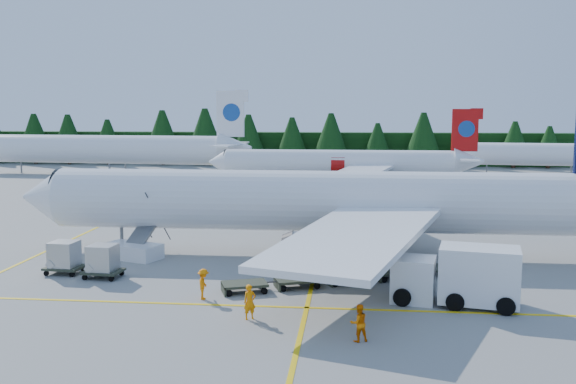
# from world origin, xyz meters

# --- Properties ---
(ground) EXTENTS (320.00, 320.00, 0.00)m
(ground) POSITION_xyz_m (0.00, 0.00, 0.00)
(ground) COLOR gray
(ground) RESTS_ON ground
(taxi_stripe_a) EXTENTS (0.25, 120.00, 0.01)m
(taxi_stripe_a) POSITION_xyz_m (-14.00, 20.00, 0.01)
(taxi_stripe_a) COLOR yellow
(taxi_stripe_a) RESTS_ON ground
(taxi_stripe_b) EXTENTS (0.25, 120.00, 0.01)m
(taxi_stripe_b) POSITION_xyz_m (6.00, 20.00, 0.01)
(taxi_stripe_b) COLOR yellow
(taxi_stripe_b) RESTS_ON ground
(taxi_stripe_cross) EXTENTS (80.00, 0.25, 0.01)m
(taxi_stripe_cross) POSITION_xyz_m (0.00, -6.00, 0.01)
(taxi_stripe_cross) COLOR yellow
(taxi_stripe_cross) RESTS_ON ground
(treeline_hedge) EXTENTS (220.00, 4.00, 6.00)m
(treeline_hedge) POSITION_xyz_m (0.00, 82.00, 3.00)
(treeline_hedge) COLOR black
(treeline_hedge) RESTS_ON ground
(airliner_navy) EXTENTS (43.36, 35.72, 12.62)m
(airliner_navy) POSITION_xyz_m (4.62, 6.52, 3.79)
(airliner_navy) COLOR white
(airliner_navy) RESTS_ON ground
(airliner_red) EXTENTS (35.65, 29.36, 10.37)m
(airliner_red) POSITION_xyz_m (5.81, 47.04, 3.12)
(airliner_red) COLOR white
(airliner_red) RESTS_ON ground
(airliner_far_left) EXTENTS (45.06, 7.43, 13.10)m
(airliner_far_left) POSITION_xyz_m (-32.13, 59.46, 4.11)
(airliner_far_left) COLOR white
(airliner_far_left) RESTS_ON ground
(airliner_far_right) EXTENTS (36.04, 6.39, 10.48)m
(airliner_far_right) POSITION_xyz_m (40.38, 66.19, 3.29)
(airliner_far_right) COLOR white
(airliner_far_right) RESTS_ON ground
(airstairs) EXTENTS (4.49, 6.00, 3.56)m
(airstairs) POSITION_xyz_m (-6.80, 4.27, 0.77)
(airstairs) COLOR white
(airstairs) RESTS_ON ground
(service_truck) EXTENTS (6.90, 3.60, 3.17)m
(service_truck) POSITION_xyz_m (13.82, -4.54, 1.57)
(service_truck) COLOR silver
(service_truck) RESTS_ON ground
(dolly_train) EXTENTS (14.54, 7.36, 0.15)m
(dolly_train) POSITION_xyz_m (8.08, -0.91, 0.47)
(dolly_train) COLOR #323929
(dolly_train) RESTS_ON ground
(uld_pair) EXTENTS (5.19, 2.65, 1.73)m
(uld_pair) POSITION_xyz_m (-8.36, -0.87, 1.17)
(uld_pair) COLOR #323929
(uld_pair) RESTS_ON ground
(crew_a) EXTENTS (0.76, 0.68, 1.75)m
(crew_a) POSITION_xyz_m (3.32, -8.10, 0.88)
(crew_a) COLOR orange
(crew_a) RESTS_ON ground
(crew_b) EXTENTS (1.01, 0.91, 1.72)m
(crew_b) POSITION_xyz_m (8.67, -10.64, 0.86)
(crew_b) COLOR orange
(crew_b) RESTS_ON ground
(crew_c) EXTENTS (0.53, 0.74, 1.70)m
(crew_c) POSITION_xyz_m (0.27, -5.05, 0.85)
(crew_c) COLOR orange
(crew_c) RESTS_ON ground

